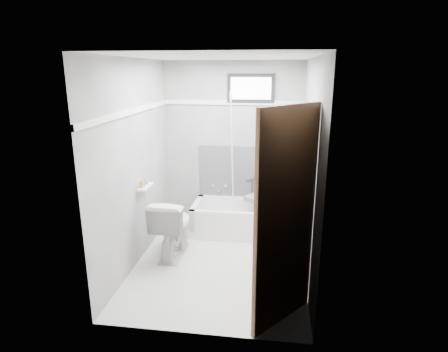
% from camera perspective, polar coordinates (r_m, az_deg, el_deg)
% --- Properties ---
extents(floor, '(2.60, 2.60, 0.00)m').
position_cam_1_polar(floor, '(4.69, -0.60, -13.02)').
color(floor, silver).
rests_on(floor, ground).
extents(ceiling, '(2.60, 2.60, 0.00)m').
position_cam_1_polar(ceiling, '(4.11, -0.70, 17.73)').
color(ceiling, silver).
rests_on(ceiling, floor).
extents(wall_back, '(2.00, 0.02, 2.40)m').
position_cam_1_polar(wall_back, '(5.50, 1.36, 4.68)').
color(wall_back, slate).
rests_on(wall_back, floor).
extents(wall_front, '(2.00, 0.02, 2.40)m').
position_cam_1_polar(wall_front, '(3.02, -4.30, -4.81)').
color(wall_front, slate).
rests_on(wall_front, floor).
extents(wall_left, '(0.02, 2.60, 2.40)m').
position_cam_1_polar(wall_left, '(4.50, -13.35, 1.72)').
color(wall_left, slate).
rests_on(wall_left, floor).
extents(wall_right, '(0.02, 2.60, 2.40)m').
position_cam_1_polar(wall_right, '(4.22, 12.91, 0.82)').
color(wall_right, slate).
rests_on(wall_right, floor).
extents(bathtub, '(1.50, 0.70, 0.42)m').
position_cam_1_polar(bathtub, '(5.41, 3.27, -6.49)').
color(bathtub, white).
rests_on(bathtub, floor).
extents(office_chair, '(0.75, 0.75, 0.93)m').
position_cam_1_polar(office_chair, '(5.32, 6.32, -2.66)').
color(office_chair, slate).
rests_on(office_chair, bathtub).
extents(toilet, '(0.45, 0.77, 0.75)m').
position_cam_1_polar(toilet, '(4.77, -7.82, -7.66)').
color(toilet, silver).
rests_on(toilet, floor).
extents(door, '(0.78, 0.78, 2.00)m').
position_cam_1_polar(door, '(3.08, 14.23, -8.91)').
color(door, brown).
rests_on(door, floor).
extents(window, '(0.66, 0.04, 0.40)m').
position_cam_1_polar(window, '(5.37, 4.12, 13.19)').
color(window, black).
rests_on(window, wall_back).
extents(backerboard, '(1.50, 0.02, 0.78)m').
position_cam_1_polar(backerboard, '(5.56, 3.88, 0.54)').
color(backerboard, '#4C4C4F').
rests_on(backerboard, wall_back).
extents(trim_back, '(2.00, 0.02, 0.06)m').
position_cam_1_polar(trim_back, '(5.40, 1.39, 11.12)').
color(trim_back, white).
rests_on(trim_back, wall_back).
extents(trim_left, '(0.02, 2.60, 0.06)m').
position_cam_1_polar(trim_left, '(4.39, -13.71, 9.59)').
color(trim_left, white).
rests_on(trim_left, wall_left).
extents(pole, '(0.02, 0.52, 1.89)m').
position_cam_1_polar(pole, '(5.30, 1.27, 2.59)').
color(pole, white).
rests_on(pole, bathtub).
extents(shelf, '(0.10, 0.32, 0.02)m').
position_cam_1_polar(shelf, '(4.64, -11.88, -1.60)').
color(shelf, white).
rests_on(shelf, wall_left).
extents(soap_bottle_a, '(0.06, 0.06, 0.11)m').
position_cam_1_polar(soap_bottle_a, '(4.56, -12.38, -1.10)').
color(soap_bottle_a, '#A08C50').
rests_on(soap_bottle_a, shelf).
extents(soap_bottle_b, '(0.07, 0.07, 0.08)m').
position_cam_1_polar(soap_bottle_b, '(4.68, -11.79, -0.68)').
color(soap_bottle_b, teal).
rests_on(soap_bottle_b, shelf).
extents(faucet, '(0.26, 0.10, 0.16)m').
position_cam_1_polar(faucet, '(5.66, -0.73, -1.79)').
color(faucet, silver).
rests_on(faucet, wall_back).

